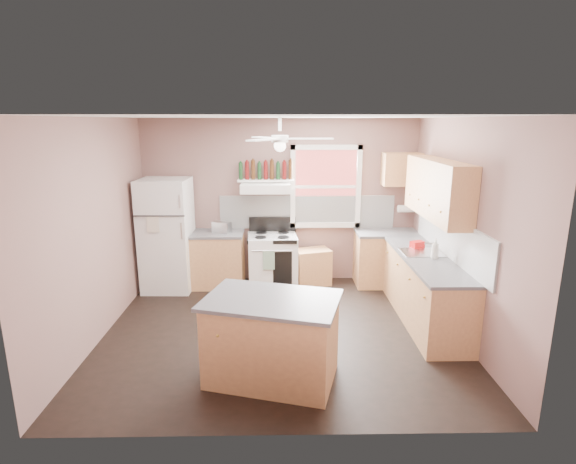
{
  "coord_description": "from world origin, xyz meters",
  "views": [
    {
      "loc": [
        -0.0,
        -5.36,
        2.66
      ],
      "look_at": [
        0.1,
        0.3,
        1.25
      ],
      "focal_mm": 28.0,
      "sensor_mm": 36.0,
      "label": 1
    }
  ],
  "objects_px": {
    "toaster": "(222,227)",
    "stove": "(272,261)",
    "cart": "(312,268)",
    "refrigerator": "(167,235)",
    "island": "(272,341)"
  },
  "relations": [
    {
      "from": "toaster",
      "to": "island",
      "type": "height_order",
      "value": "toaster"
    },
    {
      "from": "stove",
      "to": "cart",
      "type": "height_order",
      "value": "stove"
    },
    {
      "from": "stove",
      "to": "refrigerator",
      "type": "bearing_deg",
      "value": 178.15
    },
    {
      "from": "refrigerator",
      "to": "toaster",
      "type": "distance_m",
      "value": 0.87
    },
    {
      "from": "toaster",
      "to": "stove",
      "type": "xyz_separation_m",
      "value": [
        0.81,
        -0.04,
        -0.56
      ]
    },
    {
      "from": "cart",
      "to": "refrigerator",
      "type": "bearing_deg",
      "value": 166.62
    },
    {
      "from": "refrigerator",
      "to": "island",
      "type": "xyz_separation_m",
      "value": [
        1.71,
        -2.67,
        -0.46
      ]
    },
    {
      "from": "cart",
      "to": "island",
      "type": "distance_m",
      "value": 2.87
    },
    {
      "from": "cart",
      "to": "stove",
      "type": "bearing_deg",
      "value": 168.63
    },
    {
      "from": "cart",
      "to": "island",
      "type": "height_order",
      "value": "island"
    },
    {
      "from": "refrigerator",
      "to": "island",
      "type": "bearing_deg",
      "value": -55.92
    },
    {
      "from": "toaster",
      "to": "stove",
      "type": "bearing_deg",
      "value": 20.54
    },
    {
      "from": "refrigerator",
      "to": "cart",
      "type": "distance_m",
      "value": 2.41
    },
    {
      "from": "refrigerator",
      "to": "stove",
      "type": "distance_m",
      "value": 1.74
    },
    {
      "from": "refrigerator",
      "to": "island",
      "type": "relative_size",
      "value": 1.4
    }
  ]
}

